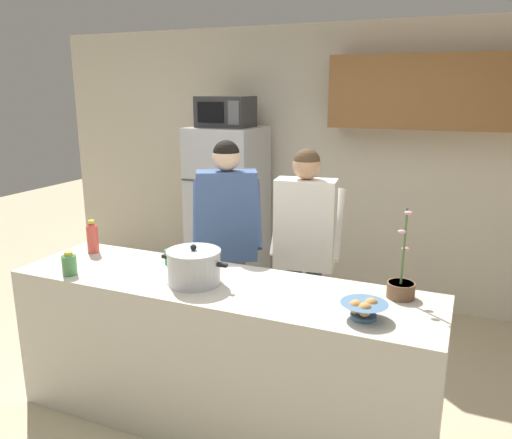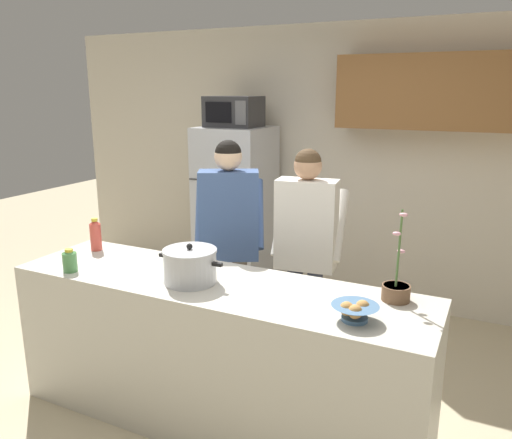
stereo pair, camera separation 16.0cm
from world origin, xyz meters
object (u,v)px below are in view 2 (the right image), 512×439
(person_by_sink, at_px, (306,237))
(bread_bowl, at_px, (355,311))
(refrigerator, at_px, (236,213))
(bottle_mid_counter, at_px, (70,260))
(microwave, at_px, (234,112))
(coffee_mug, at_px, (171,256))
(person_near_pot, at_px, (229,227))
(cooking_pot, at_px, (190,266))
(potted_orchid, at_px, (396,289))
(bottle_near_edge, at_px, (96,235))

(person_by_sink, height_order, bread_bowl, person_by_sink)
(refrigerator, height_order, bottle_mid_counter, refrigerator)
(bread_bowl, xyz_separation_m, bottle_mid_counter, (-1.76, -0.09, 0.02))
(microwave, xyz_separation_m, coffee_mug, (0.43, -1.65, -0.84))
(person_near_pot, bearing_deg, bread_bowl, -36.15)
(cooking_pot, bearing_deg, potted_orchid, 12.90)
(refrigerator, relative_size, potted_orchid, 3.37)
(microwave, height_order, potted_orchid, microwave)
(person_near_pot, xyz_separation_m, potted_orchid, (1.30, -0.51, -0.06))
(coffee_mug, bearing_deg, bread_bowl, -13.72)
(microwave, bearing_deg, bottle_near_edge, -96.80)
(person_near_pot, relative_size, bottle_near_edge, 7.30)
(potted_orchid, bearing_deg, refrigerator, 138.29)
(bottle_near_edge, bearing_deg, bottle_mid_counter, -67.91)
(microwave, distance_m, person_near_pot, 1.47)
(person_near_pot, bearing_deg, microwave, 116.60)
(refrigerator, xyz_separation_m, bottle_mid_counter, (-0.04, -2.09, 0.16))
(microwave, distance_m, person_by_sink, 1.71)
(cooking_pot, relative_size, coffee_mug, 3.24)
(refrigerator, relative_size, person_by_sink, 1.02)
(bottle_mid_counter, distance_m, potted_orchid, 1.94)
(potted_orchid, bearing_deg, coffee_mug, -179.15)
(refrigerator, bearing_deg, bottle_near_edge, -96.72)
(potted_orchid, bearing_deg, cooking_pot, -167.10)
(person_by_sink, distance_m, coffee_mug, 0.94)
(microwave, relative_size, coffee_mug, 3.66)
(coffee_mug, distance_m, potted_orchid, 1.43)
(person_near_pot, height_order, cooking_pot, person_near_pot)
(bread_bowl, bearing_deg, microwave, 131.22)
(person_by_sink, distance_m, potted_orchid, 0.96)
(bottle_near_edge, height_order, potted_orchid, potted_orchid)
(coffee_mug, height_order, bottle_near_edge, bottle_near_edge)
(refrigerator, distance_m, cooking_pot, 2.06)
(person_near_pot, bearing_deg, cooking_pot, -77.64)
(person_near_pot, height_order, person_by_sink, person_near_pot)
(cooking_pot, bearing_deg, person_by_sink, 65.85)
(person_near_pot, distance_m, bottle_mid_counter, 1.12)
(coffee_mug, relative_size, bottle_near_edge, 0.57)
(refrigerator, distance_m, coffee_mug, 1.74)
(microwave, xyz_separation_m, bread_bowl, (1.73, -1.97, -0.84))
(person_by_sink, bearing_deg, coffee_mug, -137.55)
(coffee_mug, bearing_deg, cooking_pot, -38.18)
(cooking_pot, relative_size, bottle_near_edge, 1.85)
(cooking_pot, bearing_deg, bottle_mid_counter, -167.14)
(person_by_sink, relative_size, bottle_near_edge, 7.12)
(cooking_pot, bearing_deg, coffee_mug, 141.82)
(person_near_pot, height_order, bottle_mid_counter, person_near_pot)
(refrigerator, xyz_separation_m, bread_bowl, (1.73, -1.99, 0.13))
(cooking_pot, xyz_separation_m, bottle_mid_counter, (-0.77, -0.17, -0.03))
(bread_bowl, bearing_deg, coffee_mug, 166.28)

